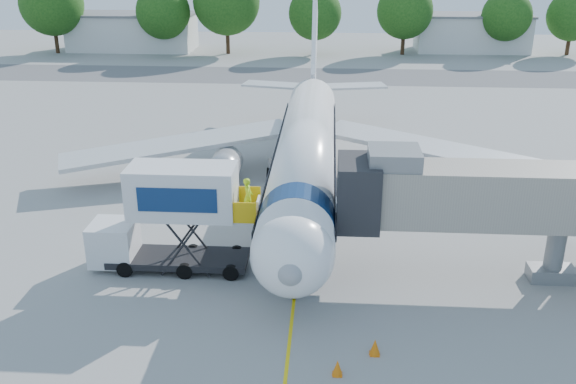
{
  "coord_description": "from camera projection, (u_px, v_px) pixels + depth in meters",
  "views": [
    {
      "loc": [
        1.42,
        -35.53,
        15.73
      ],
      "look_at": [
        -0.65,
        -4.19,
        3.2
      ],
      "focal_mm": 40.0,
      "sensor_mm": 36.0,
      "label": 1
    }
  ],
  "objects": [
    {
      "name": "outbuilding_left",
      "position": [
        133.0,
        31.0,
        95.18
      ],
      "size": [
        18.4,
        8.4,
        5.3
      ],
      "color": "silver",
      "rests_on": "ground"
    },
    {
      "name": "jet_bridge",
      "position": [
        466.0,
        196.0,
        30.26
      ],
      "size": [
        13.9,
        3.2,
        6.6
      ],
      "color": "#9C9485",
      "rests_on": "ground"
    },
    {
      "name": "tree_c",
      "position": [
        226.0,
        1.0,
        90.0
      ],
      "size": [
        9.41,
        9.41,
        12.0
      ],
      "color": "#382314",
      "rests_on": "ground"
    },
    {
      "name": "taxiway_strip",
      "position": [
        318.0,
        76.0,
        77.77
      ],
      "size": [
        120.0,
        10.0,
        0.01
      ],
      "primitive_type": "cube",
      "color": "#59595B",
      "rests_on": "ground"
    },
    {
      "name": "tree_g",
      "position": [
        573.0,
        16.0,
        89.71
      ],
      "size": [
        7.05,
        7.05,
        8.99
      ],
      "color": "#382314",
      "rests_on": "ground"
    },
    {
      "name": "safety_cone_b",
      "position": [
        337.0,
        368.0,
        24.63
      ],
      "size": [
        0.42,
        0.42,
        0.66
      ],
      "color": "orange",
      "rests_on": "ground"
    },
    {
      "name": "aircraft",
      "position": [
        306.0,
        149.0,
        41.58
      ],
      "size": [
        34.17,
        37.73,
        11.35
      ],
      "color": "white",
      "rests_on": "ground"
    },
    {
      "name": "guidance_line",
      "position": [
        303.0,
        216.0,
        38.85
      ],
      "size": [
        0.15,
        70.0,
        0.01
      ],
      "primitive_type": "cube",
      "color": "yellow",
      "rests_on": "ground"
    },
    {
      "name": "ground",
      "position": [
        303.0,
        216.0,
        38.85
      ],
      "size": [
        160.0,
        160.0,
        0.0
      ],
      "primitive_type": "plane",
      "color": "gray",
      "rests_on": "ground"
    },
    {
      "name": "tree_b",
      "position": [
        163.0,
        12.0,
        90.26
      ],
      "size": [
        7.6,
        7.6,
        9.69
      ],
      "color": "#382314",
      "rests_on": "ground"
    },
    {
      "name": "outbuilding_right",
      "position": [
        472.0,
        33.0,
        93.98
      ],
      "size": [
        16.4,
        7.4,
        5.3
      ],
      "color": "silver",
      "rests_on": "ground"
    },
    {
      "name": "safety_cone_a",
      "position": [
        375.0,
        347.0,
        25.83
      ],
      "size": [
        0.45,
        0.45,
        0.71
      ],
      "color": "orange",
      "rests_on": "ground"
    },
    {
      "name": "catering_hiloader",
      "position": [
        171.0,
        218.0,
        31.72
      ],
      "size": [
        8.5,
        2.44,
        5.5
      ],
      "color": "black",
      "rests_on": "ground"
    },
    {
      "name": "tree_e",
      "position": [
        405.0,
        11.0,
        89.85
      ],
      "size": [
        7.85,
        7.85,
        10.0
      ],
      "color": "#382314",
      "rests_on": "ground"
    },
    {
      "name": "tree_a",
      "position": [
        52.0,
        4.0,
        90.61
      ],
      "size": [
        8.94,
        8.94,
        11.4
      ],
      "color": "#382314",
      "rests_on": "ground"
    },
    {
      "name": "tree_d",
      "position": [
        315.0,
        13.0,
        89.76
      ],
      "size": [
        7.41,
        7.41,
        9.45
      ],
      "color": "#382314",
      "rests_on": "ground"
    },
    {
      "name": "tree_f",
      "position": [
        507.0,
        16.0,
        89.87
      ],
      "size": [
        6.96,
        6.96,
        8.88
      ],
      "color": "#382314",
      "rests_on": "ground"
    }
  ]
}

